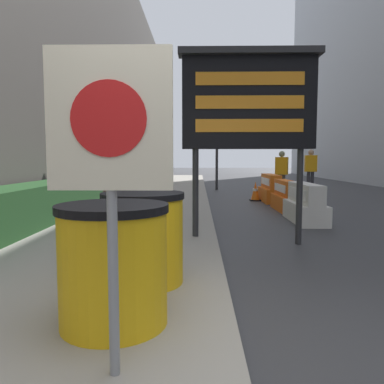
# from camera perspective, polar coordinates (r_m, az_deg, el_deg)

# --- Properties ---
(ground_plane) EXTENTS (120.00, 120.00, 0.00)m
(ground_plane) POSITION_cam_1_polar(r_m,az_deg,el_deg) (2.66, 8.14, -26.35)
(ground_plane) COLOR #38383A
(building_left_facade) EXTENTS (0.40, 50.40, 11.57)m
(building_left_facade) POSITION_cam_1_polar(r_m,az_deg,el_deg) (13.45, -18.04, 23.85)
(building_left_facade) COLOR #4C4742
(building_left_facade) RESTS_ON ground_plane
(hedge_strip) EXTENTS (0.90, 7.66, 0.77)m
(hedge_strip) POSITION_cam_1_polar(r_m,az_deg,el_deg) (7.66, -23.90, -1.96)
(hedge_strip) COLOR #1E421E
(hedge_strip) RESTS_ON sidewalk_left
(bare_tree) EXTENTS (2.06, 1.92, 3.57)m
(bare_tree) POSITION_cam_1_polar(r_m,az_deg,el_deg) (12.28, -13.67, 7.67)
(bare_tree) COLOR #4C3D2D
(bare_tree) RESTS_ON sidewalk_left
(barrel_drum_foreground) EXTENTS (0.84, 0.84, 0.92)m
(barrel_drum_foreground) POSITION_cam_1_polar(r_m,az_deg,el_deg) (2.95, -11.87, -10.71)
(barrel_drum_foreground) COLOR yellow
(barrel_drum_foreground) RESTS_ON sidewalk_left
(barrel_drum_middle) EXTENTS (0.84, 0.84, 0.92)m
(barrel_drum_middle) POSITION_cam_1_polar(r_m,az_deg,el_deg) (3.86, -7.47, -6.88)
(barrel_drum_middle) COLOR yellow
(barrel_drum_middle) RESTS_ON sidewalk_left
(warning_sign) EXTENTS (0.70, 0.08, 1.87)m
(warning_sign) POSITION_cam_1_polar(r_m,az_deg,el_deg) (2.13, -12.38, 7.07)
(warning_sign) COLOR gray
(warning_sign) RESTS_ON sidewalk_left
(message_board) EXTENTS (2.23, 0.36, 3.09)m
(message_board) POSITION_cam_1_polar(r_m,az_deg,el_deg) (6.17, 8.62, 13.35)
(message_board) COLOR #28282B
(message_board) RESTS_ON ground_plane
(jersey_barrier_white) EXTENTS (0.60, 1.72, 0.85)m
(jersey_barrier_white) POSITION_cam_1_polar(r_m,az_deg,el_deg) (8.67, 16.85, -1.90)
(jersey_barrier_white) COLOR silver
(jersey_barrier_white) RESTS_ON ground_plane
(jersey_barrier_orange_far) EXTENTS (0.51, 1.61, 0.82)m
(jersey_barrier_orange_far) POSITION_cam_1_polar(r_m,az_deg,el_deg) (10.48, 14.06, -0.76)
(jersey_barrier_orange_far) COLOR orange
(jersey_barrier_orange_far) RESTS_ON ground_plane
(jersey_barrier_orange_near) EXTENTS (0.58, 1.73, 0.90)m
(jersey_barrier_orange_near) POSITION_cam_1_polar(r_m,az_deg,el_deg) (12.52, 11.90, 0.35)
(jersey_barrier_orange_near) COLOR orange
(jersey_barrier_orange_near) RESTS_ON ground_plane
(traffic_cone_near) EXTENTS (0.36, 0.36, 0.64)m
(traffic_cone_near) POSITION_cam_1_polar(r_m,az_deg,el_deg) (13.36, 16.60, 0.17)
(traffic_cone_near) COLOR black
(traffic_cone_near) RESTS_ON ground_plane
(traffic_cone_mid) EXTENTS (0.36, 0.36, 0.64)m
(traffic_cone_mid) POSITION_cam_1_polar(r_m,az_deg,el_deg) (12.70, 9.64, 0.08)
(traffic_cone_mid) COLOR black
(traffic_cone_mid) RESTS_ON ground_plane
(traffic_cone_far) EXTENTS (0.40, 0.40, 0.72)m
(traffic_cone_far) POSITION_cam_1_polar(r_m,az_deg,el_deg) (9.95, 15.90, -1.15)
(traffic_cone_far) COLOR black
(traffic_cone_far) RESTS_ON ground_plane
(traffic_light_near_curb) EXTENTS (0.28, 0.44, 4.05)m
(traffic_light_near_curb) POSITION_cam_1_polar(r_m,az_deg,el_deg) (17.17, 3.85, 10.16)
(traffic_light_near_curb) COLOR #2D2D30
(traffic_light_near_curb) RESTS_ON ground_plane
(pedestrian_worker) EXTENTS (0.51, 0.42, 1.70)m
(pedestrian_worker) POSITION_cam_1_polar(r_m,az_deg,el_deg) (14.39, 13.49, 3.33)
(pedestrian_worker) COLOR #514C42
(pedestrian_worker) RESTS_ON ground_plane
(pedestrian_passerby) EXTENTS (0.49, 0.32, 1.80)m
(pedestrian_passerby) POSITION_cam_1_polar(r_m,az_deg,el_deg) (16.60, 17.63, 3.64)
(pedestrian_passerby) COLOR #333338
(pedestrian_passerby) RESTS_ON ground_plane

